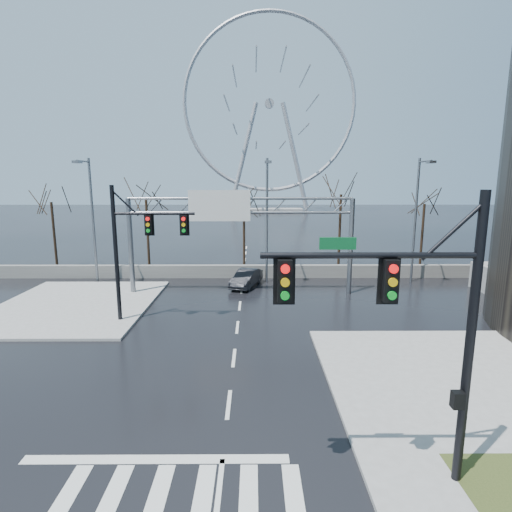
{
  "coord_description": "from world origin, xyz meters",
  "views": [
    {
      "loc": [
        0.95,
        -13.63,
        8.19
      ],
      "look_at": [
        1.07,
        8.76,
        4.0
      ],
      "focal_mm": 28.0,
      "sensor_mm": 36.0,
      "label": 1
    }
  ],
  "objects_px": {
    "signal_mast_far": "(135,241)",
    "car": "(246,278)",
    "sign_gantry": "(235,224)",
    "signal_mast_near": "(420,315)",
    "ferris_wheel": "(269,111)"
  },
  "relations": [
    {
      "from": "signal_mast_far",
      "to": "car",
      "type": "distance_m",
      "value": 10.98
    },
    {
      "from": "signal_mast_far",
      "to": "sign_gantry",
      "type": "distance_m",
      "value": 8.14
    },
    {
      "from": "signal_mast_far",
      "to": "sign_gantry",
      "type": "relative_size",
      "value": 0.49
    },
    {
      "from": "signal_mast_near",
      "to": "car",
      "type": "relative_size",
      "value": 1.95
    },
    {
      "from": "signal_mast_near",
      "to": "ferris_wheel",
      "type": "bearing_deg",
      "value": 90.08
    },
    {
      "from": "signal_mast_near",
      "to": "signal_mast_far",
      "type": "relative_size",
      "value": 1.0
    },
    {
      "from": "sign_gantry",
      "to": "ferris_wheel",
      "type": "height_order",
      "value": "ferris_wheel"
    },
    {
      "from": "sign_gantry",
      "to": "car",
      "type": "distance_m",
      "value": 5.0
    },
    {
      "from": "signal_mast_near",
      "to": "sign_gantry",
      "type": "xyz_separation_m",
      "value": [
        -5.52,
        19.0,
        0.31
      ]
    },
    {
      "from": "ferris_wheel",
      "to": "car",
      "type": "relative_size",
      "value": 12.41
    },
    {
      "from": "car",
      "to": "sign_gantry",
      "type": "bearing_deg",
      "value": -90.22
    },
    {
      "from": "signal_mast_near",
      "to": "car",
      "type": "bearing_deg",
      "value": 102.83
    },
    {
      "from": "signal_mast_far",
      "to": "ferris_wheel",
      "type": "distance_m",
      "value": 89.3
    },
    {
      "from": "car",
      "to": "signal_mast_far",
      "type": "bearing_deg",
      "value": -108.35
    },
    {
      "from": "ferris_wheel",
      "to": "car",
      "type": "distance_m",
      "value": 82.18
    }
  ]
}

